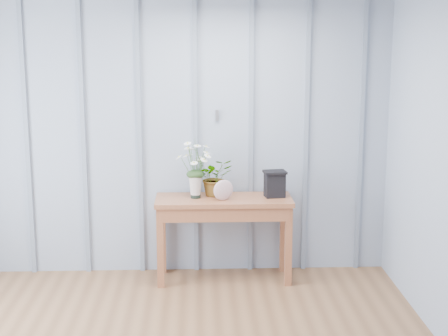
{
  "coord_description": "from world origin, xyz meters",
  "views": [
    {
      "loc": [
        0.27,
        -3.85,
        2.25
      ],
      "look_at": [
        0.5,
        1.94,
        1.03
      ],
      "focal_mm": 55.0,
      "sensor_mm": 36.0,
      "label": 1
    }
  ],
  "objects_px": {
    "felt_disc_vessel": "(223,190)",
    "daisy_vase": "(195,160)",
    "sideboard": "(224,210)",
    "carved_box": "(275,184)"
  },
  "relations": [
    {
      "from": "daisy_vase",
      "to": "felt_disc_vessel",
      "type": "relative_size",
      "value": 3.02
    },
    {
      "from": "daisy_vase",
      "to": "sideboard",
      "type": "bearing_deg",
      "value": -3.18
    },
    {
      "from": "sideboard",
      "to": "carved_box",
      "type": "height_order",
      "value": "carved_box"
    },
    {
      "from": "sideboard",
      "to": "felt_disc_vessel",
      "type": "bearing_deg",
      "value": -95.01
    },
    {
      "from": "felt_disc_vessel",
      "to": "carved_box",
      "type": "xyz_separation_m",
      "value": [
        0.46,
        0.11,
        0.03
      ]
    },
    {
      "from": "felt_disc_vessel",
      "to": "daisy_vase",
      "type": "bearing_deg",
      "value": 138.4
    },
    {
      "from": "felt_disc_vessel",
      "to": "carved_box",
      "type": "distance_m",
      "value": 0.47
    },
    {
      "from": "daisy_vase",
      "to": "carved_box",
      "type": "distance_m",
      "value": 0.73
    },
    {
      "from": "daisy_vase",
      "to": "carved_box",
      "type": "bearing_deg",
      "value": 0.84
    },
    {
      "from": "sideboard",
      "to": "daisy_vase",
      "type": "height_order",
      "value": "daisy_vase"
    }
  ]
}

